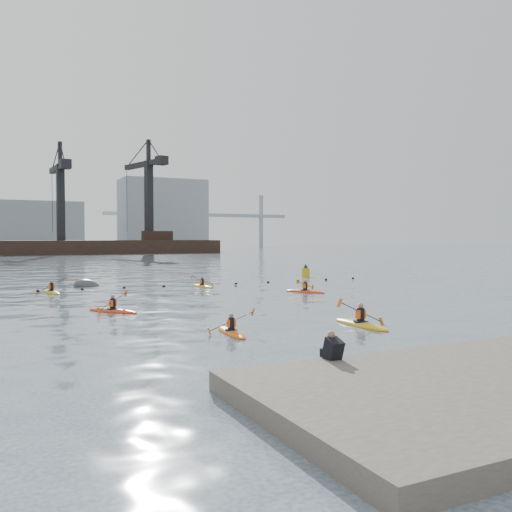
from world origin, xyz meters
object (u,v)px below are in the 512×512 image
at_px(kayaker_0, 231,332).
at_px(mooring_buoy, 87,286).
at_px(kayaker_2, 113,310).
at_px(nav_buoy, 306,272).
at_px(kayaker_1, 361,323).
at_px(kayaker_5, 52,292).
at_px(kayaker_4, 305,291).
at_px(kayaker_3, 202,286).

relative_size(kayaker_0, mooring_buoy, 1.34).
distance_m(kayaker_2, nav_buoy, 27.30).
xyz_separation_m(kayaker_1, kayaker_5, (-10.65, 20.43, -0.01)).
bearing_deg(kayaker_2, kayaker_1, -83.02).
relative_size(kayaker_2, kayaker_4, 0.94).
bearing_deg(nav_buoy, kayaker_2, -142.30).
distance_m(kayaker_1, kayaker_3, 20.27).
bearing_deg(kayaker_5, kayaker_3, -12.45).
distance_m(mooring_buoy, nav_buoy, 20.53).
height_order(kayaker_1, kayaker_4, kayaker_1).
bearing_deg(kayaker_4, kayaker_5, -50.93).
bearing_deg(kayaker_2, mooring_buoy, 48.99).
bearing_deg(kayaker_3, kayaker_4, -64.14).
relative_size(kayaker_2, kayaker_3, 0.99).
xyz_separation_m(kayaker_5, mooring_buoy, (3.00, 4.30, -0.10)).
bearing_deg(kayaker_0, mooring_buoy, 98.65).
distance_m(kayaker_2, mooring_buoy, 15.69).
bearing_deg(kayaker_3, kayaker_2, -138.63).
bearing_deg(mooring_buoy, kayaker_3, -29.46).
xyz_separation_m(kayaker_4, nav_buoy, (7.60, 12.47, 0.34)).
distance_m(kayaker_5, mooring_buoy, 5.24).
bearing_deg(kayaker_2, kayaker_5, 62.49).
bearing_deg(kayaker_2, nav_buoy, 0.71).
bearing_deg(kayaker_0, kayaker_2, 113.82).
distance_m(kayaker_0, mooring_buoy, 24.09).
bearing_deg(nav_buoy, kayaker_4, -121.36).
height_order(kayaker_1, kayaker_3, kayaker_1).
bearing_deg(mooring_buoy, kayaker_0, -85.51).
relative_size(kayaker_0, kayaker_5, 0.92).
distance_m(kayaker_2, kayaker_5, 11.52).
bearing_deg(nav_buoy, kayaker_1, -116.50).
xyz_separation_m(kayaker_5, nav_buoy, (23.50, 5.34, 0.34)).
bearing_deg(kayaker_5, kayaker_1, -74.08).
distance_m(kayaker_4, kayaker_5, 17.43).
bearing_deg(kayaker_5, kayaker_0, -87.70).
xyz_separation_m(kayaker_2, mooring_buoy, (1.10, 15.65, -0.10)).
distance_m(kayaker_2, kayaker_4, 14.63).
bearing_deg(kayaker_3, nav_buoy, 13.68).
distance_m(kayaker_2, kayaker_3, 14.36).
bearing_deg(nav_buoy, mooring_buoy, -177.09).
distance_m(kayaker_0, kayaker_1, 5.81).
height_order(kayaker_0, mooring_buoy, kayaker_0).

